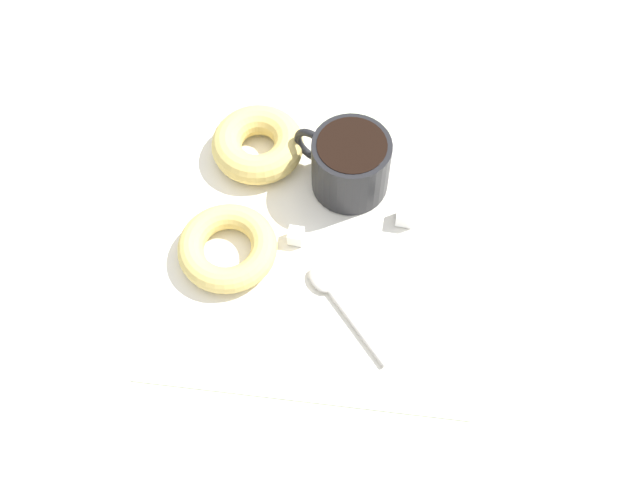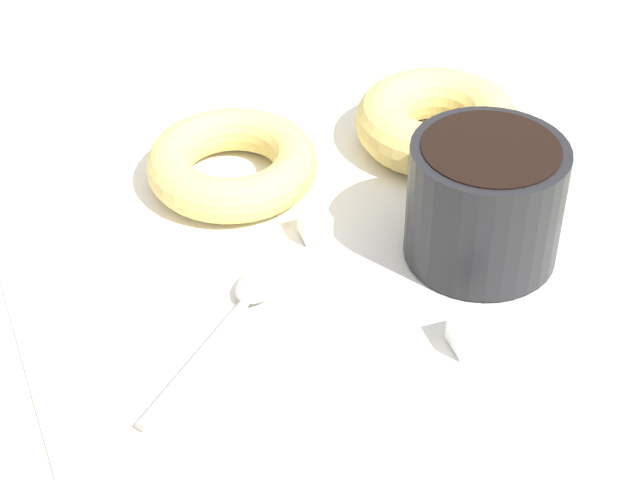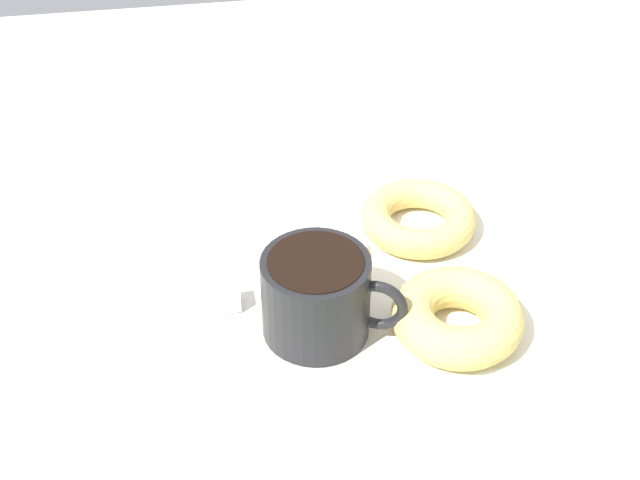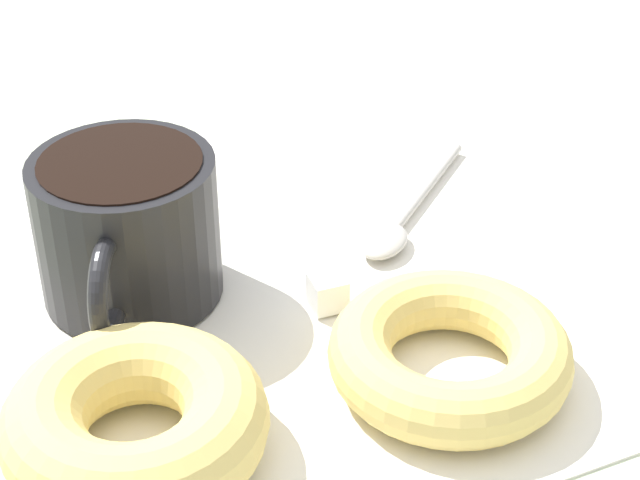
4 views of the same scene
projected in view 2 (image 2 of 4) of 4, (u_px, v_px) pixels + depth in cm
name	position (u px, v px, depth cm)	size (l,w,h in cm)	color
ground_plane	(300.00, 255.00, 66.39)	(120.00, 120.00, 2.00)	beige
napkin	(320.00, 268.00, 63.59)	(35.08, 35.08, 0.30)	white
coffee_cup	(485.00, 198.00, 62.22)	(11.69, 9.14, 7.58)	black
donut_near_cup	(437.00, 122.00, 72.67)	(11.24, 11.24, 3.66)	#E5C66B
donut_far	(232.00, 163.00, 69.37)	(11.18, 11.18, 2.94)	#E5C66B
spoon	(241.00, 305.00, 60.19)	(10.62, 11.03, 0.90)	#B7B2A8
sugar_cube	(312.00, 220.00, 65.65)	(1.73, 1.73, 1.73)	white
sugar_cube_extra	(470.00, 332.00, 57.65)	(1.96, 1.96, 1.96)	white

